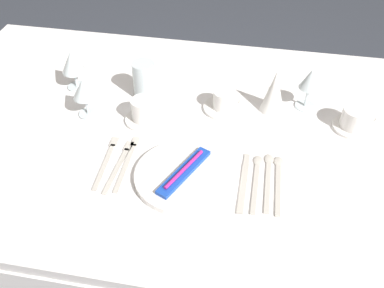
# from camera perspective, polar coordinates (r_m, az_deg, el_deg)

# --- Properties ---
(ground_plane) EXTENTS (6.00, 6.00, 0.00)m
(ground_plane) POSITION_cam_1_polar(r_m,az_deg,el_deg) (1.92, -0.62, -15.09)
(ground_plane) COLOR #383D47
(dining_table) EXTENTS (1.80, 1.11, 0.74)m
(dining_table) POSITION_cam_1_polar(r_m,az_deg,el_deg) (1.41, -0.81, -0.50)
(dining_table) COLOR white
(dining_table) RESTS_ON ground
(dinner_plate) EXTENTS (0.28, 0.28, 0.02)m
(dinner_plate) POSITION_cam_1_polar(r_m,az_deg,el_deg) (1.19, -1.05, -4.22)
(dinner_plate) COLOR white
(dinner_plate) RESTS_ON dining_table
(toothbrush_package) EXTENTS (0.12, 0.21, 0.02)m
(toothbrush_package) POSITION_cam_1_polar(r_m,az_deg,el_deg) (1.18, -1.06, -3.66)
(toothbrush_package) COLOR blue
(toothbrush_package) RESTS_ON dinner_plate
(fork_outer) EXTENTS (0.02, 0.23, 0.00)m
(fork_outer) POSITION_cam_1_polar(r_m,az_deg,el_deg) (1.26, -8.52, -2.23)
(fork_outer) COLOR beige
(fork_outer) RESTS_ON dining_table
(fork_inner) EXTENTS (0.03, 0.22, 0.00)m
(fork_inner) POSITION_cam_1_polar(r_m,az_deg,el_deg) (1.25, -9.59, -2.64)
(fork_inner) COLOR beige
(fork_inner) RESTS_ON dining_table
(fork_salad) EXTENTS (0.03, 0.22, 0.00)m
(fork_salad) POSITION_cam_1_polar(r_m,az_deg,el_deg) (1.27, -11.23, -2.09)
(fork_salad) COLOR beige
(fork_salad) RESTS_ON dining_table
(dinner_knife) EXTENTS (0.02, 0.22, 0.00)m
(dinner_knife) POSITION_cam_1_polar(r_m,az_deg,el_deg) (1.19, 6.85, -5.26)
(dinner_knife) COLOR beige
(dinner_knife) RESTS_ON dining_table
(spoon_soup) EXTENTS (0.03, 0.22, 0.01)m
(spoon_soup) POSITION_cam_1_polar(r_m,az_deg,el_deg) (1.21, 8.54, -4.25)
(spoon_soup) COLOR beige
(spoon_soup) RESTS_ON dining_table
(spoon_dessert) EXTENTS (0.03, 0.22, 0.01)m
(spoon_dessert) POSITION_cam_1_polar(r_m,az_deg,el_deg) (1.22, 10.08, -4.06)
(spoon_dessert) COLOR beige
(spoon_dessert) RESTS_ON dining_table
(spoon_tea) EXTENTS (0.03, 0.22, 0.01)m
(spoon_tea) POSITION_cam_1_polar(r_m,az_deg,el_deg) (1.22, 11.37, -4.38)
(spoon_tea) COLOR beige
(spoon_tea) RESTS_ON dining_table
(saucer_left) EXTENTS (0.12, 0.12, 0.01)m
(saucer_left) POSITION_cam_1_polar(r_m,az_deg,el_deg) (1.39, -6.36, 3.25)
(saucer_left) COLOR white
(saucer_left) RESTS_ON dining_table
(coffee_cup_left) EXTENTS (0.10, 0.08, 0.07)m
(coffee_cup_left) POSITION_cam_1_polar(r_m,az_deg,el_deg) (1.36, -6.41, 4.57)
(coffee_cup_left) COLOR white
(coffee_cup_left) RESTS_ON saucer_left
(saucer_right) EXTENTS (0.13, 0.13, 0.01)m
(saucer_right) POSITION_cam_1_polar(r_m,az_deg,el_deg) (1.44, 20.54, 2.15)
(saucer_right) COLOR white
(saucer_right) RESTS_ON dining_table
(coffee_cup_right) EXTENTS (0.11, 0.09, 0.06)m
(coffee_cup_right) POSITION_cam_1_polar(r_m,az_deg,el_deg) (1.42, 20.96, 3.28)
(coffee_cup_right) COLOR white
(coffee_cup_right) RESTS_ON saucer_right
(saucer_far) EXTENTS (0.13, 0.13, 0.01)m
(saucer_far) POSITION_cam_1_polar(r_m,az_deg,el_deg) (1.43, 4.20, 4.80)
(saucer_far) COLOR white
(saucer_far) RESTS_ON dining_table
(coffee_cup_far) EXTENTS (0.09, 0.07, 0.06)m
(coffee_cup_far) POSITION_cam_1_polar(r_m,az_deg,el_deg) (1.41, 4.35, 5.94)
(coffee_cup_far) COLOR white
(coffee_cup_far) RESTS_ON saucer_far
(wine_glass_centre) EXTENTS (0.08, 0.08, 0.13)m
(wine_glass_centre) POSITION_cam_1_polar(r_m,az_deg,el_deg) (1.39, -14.14, 6.91)
(wine_glass_centre) COLOR silver
(wine_glass_centre) RESTS_ON dining_table
(wine_glass_left) EXTENTS (0.07, 0.07, 0.15)m
(wine_glass_left) POSITION_cam_1_polar(r_m,az_deg,el_deg) (1.43, 15.41, 8.04)
(wine_glass_left) COLOR silver
(wine_glass_left) RESTS_ON dining_table
(wine_glass_right) EXTENTS (0.08, 0.08, 0.14)m
(wine_glass_right) POSITION_cam_1_polar(r_m,az_deg,el_deg) (1.53, -15.58, 10.27)
(wine_glass_right) COLOR silver
(wine_glass_right) RESTS_ON dining_table
(drink_tumbler) EXTENTS (0.08, 0.08, 0.13)m
(drink_tumbler) POSITION_cam_1_polar(r_m,az_deg,el_deg) (1.47, -6.32, 8.16)
(drink_tumbler) COLOR silver
(drink_tumbler) RESTS_ON dining_table
(napkin_folded) EXTENTS (0.08, 0.08, 0.15)m
(napkin_folded) POSITION_cam_1_polar(r_m,az_deg,el_deg) (1.41, 10.85, 6.87)
(napkin_folded) COLOR white
(napkin_folded) RESTS_ON dining_table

